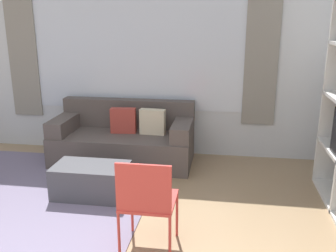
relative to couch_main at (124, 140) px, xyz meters
name	(u,v)px	position (x,y,z in m)	size (l,w,h in m)	color
wall_back	(138,59)	(0.10, 0.47, 1.05)	(6.77, 0.11, 2.70)	silver
area_rug	(25,190)	(-0.90, -1.09, -0.30)	(2.92, 2.35, 0.01)	slate
couch_main	(124,140)	(0.00, 0.00, 0.00)	(1.87, 0.86, 0.82)	#564C47
ottoman	(92,181)	(-0.08, -1.10, -0.12)	(0.82, 0.47, 0.37)	#47474C
folding_chair	(147,198)	(0.75, -2.05, 0.21)	(0.44, 0.46, 0.86)	#CC3D38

